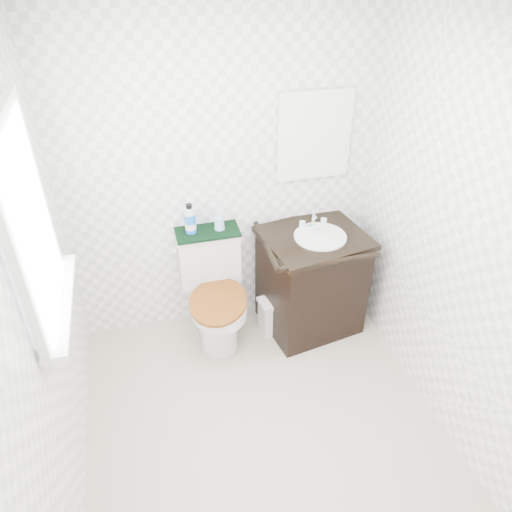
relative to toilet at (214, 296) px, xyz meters
name	(u,v)px	position (x,y,z in m)	size (l,w,h in m)	color
floor	(266,432)	(0.14, -0.97, -0.37)	(2.40, 2.40, 0.00)	#C2B49C
ceiling	(274,17)	(0.14, -0.97, 2.03)	(2.40, 2.40, 0.00)	silver
wall_back	(222,178)	(0.14, 0.23, 0.83)	(2.40, 2.40, 0.00)	white
wall_left	(34,320)	(-0.96, -0.97, 0.83)	(2.40, 2.40, 0.00)	white
wall_right	(465,251)	(1.24, -0.97, 0.83)	(2.40, 2.40, 0.00)	white
window	(27,224)	(-0.93, -0.72, 1.18)	(0.02, 0.70, 0.90)	white
mirror	(314,136)	(0.78, 0.21, 1.08)	(0.50, 0.02, 0.60)	silver
toilet	(214,296)	(0.00, 0.00, 0.00)	(0.51, 0.69, 0.84)	silver
vanity	(311,279)	(0.74, -0.06, 0.06)	(0.80, 0.72, 0.92)	black
trash_bin	(273,315)	(0.43, -0.08, -0.21)	(0.23, 0.19, 0.30)	white
towel	(207,232)	(0.00, 0.12, 0.48)	(0.45, 0.22, 0.02)	black
mouthwash_bottle	(190,220)	(-0.11, 0.14, 0.59)	(0.08, 0.08, 0.22)	blue
cup	(219,223)	(0.09, 0.13, 0.54)	(0.07, 0.07, 0.09)	#93B7F1
soap_bar	(310,226)	(0.74, 0.06, 0.46)	(0.06, 0.04, 0.02)	#1A8173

